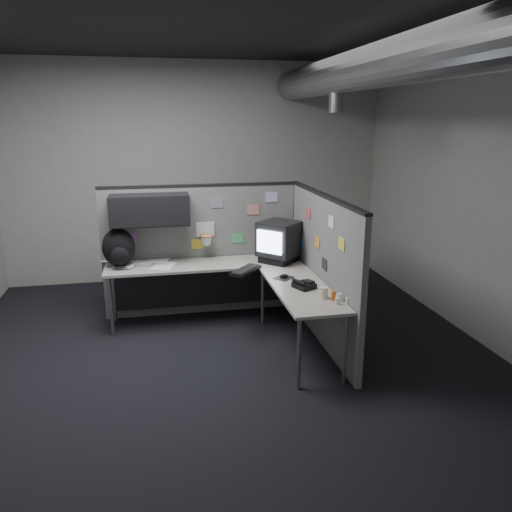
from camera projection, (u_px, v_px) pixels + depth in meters
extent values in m
cube|color=black|center=(225.00, 356.00, 5.20)|extent=(5.60, 5.60, 0.01)
cube|color=black|center=(219.00, 21.00, 4.34)|extent=(5.60, 5.60, 0.01)
cube|color=#9E9E99|center=(197.00, 173.00, 7.42)|extent=(5.60, 0.01, 3.20)
cube|color=#9E9E99|center=(313.00, 310.00, 2.12)|extent=(5.60, 0.01, 3.20)
cube|color=#9E9E99|center=(484.00, 195.00, 5.31)|extent=(0.01, 5.60, 3.20)
cylinder|color=slate|center=(367.00, 68.00, 4.71)|extent=(0.40, 5.49, 0.40)
cylinder|color=slate|center=(336.00, 99.00, 5.53)|extent=(0.16, 0.16, 0.30)
cube|color=slate|center=(203.00, 251.00, 6.19)|extent=(2.43, 0.06, 1.60)
cube|color=black|center=(201.00, 185.00, 5.98)|extent=(2.43, 0.07, 0.03)
cube|color=black|center=(295.00, 246.00, 6.42)|extent=(0.07, 0.07, 1.60)
cube|color=black|center=(150.00, 210.00, 5.73)|extent=(0.90, 0.35, 0.35)
cube|color=black|center=(150.00, 212.00, 5.57)|extent=(0.90, 0.02, 0.33)
cube|color=silver|center=(205.00, 229.00, 6.09)|extent=(0.22, 0.02, 0.18)
torus|color=#D85914|center=(206.00, 236.00, 6.02)|extent=(0.16, 0.16, 0.01)
cone|color=white|center=(206.00, 241.00, 6.04)|extent=(0.14, 0.14, 0.11)
cube|color=#B266B2|center=(130.00, 237.00, 5.94)|extent=(0.15, 0.01, 0.12)
cube|color=gray|center=(217.00, 203.00, 6.04)|extent=(0.15, 0.01, 0.12)
cube|color=#4CB266|center=(238.00, 238.00, 6.21)|extent=(0.15, 0.01, 0.12)
cube|color=#D87F7F|center=(253.00, 210.00, 6.15)|extent=(0.15, 0.01, 0.12)
cube|color=silver|center=(272.00, 197.00, 6.15)|extent=(0.15, 0.01, 0.12)
cube|color=gold|center=(198.00, 244.00, 6.12)|extent=(0.15, 0.01, 0.12)
cube|color=slate|center=(322.00, 270.00, 5.40)|extent=(0.06, 2.23, 1.60)
cube|color=black|center=(325.00, 196.00, 5.18)|extent=(0.07, 2.23, 0.03)
cube|color=#CC4C4C|center=(308.00, 213.00, 5.66)|extent=(0.01, 0.15, 0.12)
cube|color=orange|center=(317.00, 242.00, 5.39)|extent=(0.01, 0.15, 0.12)
cube|color=silver|center=(331.00, 222.00, 4.93)|extent=(0.01, 0.15, 0.12)
cube|color=#337FCC|center=(301.00, 242.00, 6.00)|extent=(0.01, 0.15, 0.12)
cube|color=#E5D84C|center=(341.00, 244.00, 4.69)|extent=(0.01, 0.15, 0.12)
cube|color=#26262D|center=(324.00, 264.00, 5.20)|extent=(0.01, 0.15, 0.12)
cube|color=#A09A91|center=(204.00, 265.00, 5.91)|extent=(2.30, 0.56, 0.03)
cube|color=#A09A91|center=(301.00, 288.00, 5.09)|extent=(0.56, 1.55, 0.03)
cube|color=black|center=(203.00, 284.00, 6.20)|extent=(2.18, 0.02, 0.55)
cylinder|color=gray|center=(111.00, 307.00, 5.59)|extent=(0.04, 0.04, 0.70)
cylinder|color=gray|center=(114.00, 294.00, 6.01)|extent=(0.04, 0.04, 0.70)
cylinder|color=gray|center=(263.00, 296.00, 5.93)|extent=(0.04, 0.04, 0.70)
cylinder|color=gray|center=(299.00, 354.00, 4.47)|extent=(0.04, 0.04, 0.70)
cylinder|color=gray|center=(345.00, 349.00, 4.56)|extent=(0.04, 0.04, 0.70)
cube|color=black|center=(279.00, 258.00, 5.99)|extent=(0.54, 0.53, 0.08)
cube|color=black|center=(279.00, 238.00, 5.92)|extent=(0.60, 0.60, 0.40)
cube|color=#D1E2F9|center=(269.00, 242.00, 5.74)|extent=(0.24, 0.25, 0.26)
cube|color=black|center=(245.00, 271.00, 5.58)|extent=(0.42, 0.46, 0.03)
cube|color=black|center=(245.00, 269.00, 5.57)|extent=(0.38, 0.42, 0.01)
cube|color=black|center=(284.00, 278.00, 5.37)|extent=(0.26, 0.26, 0.01)
ellipsoid|color=black|center=(284.00, 276.00, 5.36)|extent=(0.10, 0.07, 0.04)
cube|color=black|center=(304.00, 285.00, 5.05)|extent=(0.24, 0.25, 0.05)
cylinder|color=black|center=(299.00, 282.00, 5.01)|extent=(0.11, 0.18, 0.04)
cube|color=black|center=(309.00, 281.00, 5.06)|extent=(0.12, 0.13, 0.02)
cylinder|color=silver|center=(340.00, 297.00, 4.67)|extent=(0.06, 0.06, 0.08)
cylinder|color=silver|center=(337.00, 301.00, 4.60)|extent=(0.05, 0.05, 0.07)
cylinder|color=silver|center=(348.00, 301.00, 4.62)|extent=(0.05, 0.05, 0.06)
cylinder|color=#D85914|center=(333.00, 296.00, 4.71)|extent=(0.05, 0.05, 0.09)
cylinder|color=silver|center=(324.00, 293.00, 4.75)|extent=(0.10, 0.10, 0.11)
cube|color=white|center=(163.00, 266.00, 5.81)|extent=(0.32, 0.38, 0.00)
cube|color=white|center=(145.00, 261.00, 5.99)|extent=(0.32, 0.38, 0.00)
cube|color=white|center=(120.00, 263.00, 5.91)|extent=(0.32, 0.38, 0.00)
cube|color=white|center=(160.00, 260.00, 6.03)|extent=(0.32, 0.38, 0.00)
cube|color=white|center=(126.00, 264.00, 5.82)|extent=(0.32, 0.38, 0.00)
cube|color=white|center=(115.00, 258.00, 6.05)|extent=(0.32, 0.38, 0.00)
ellipsoid|color=black|center=(119.00, 248.00, 5.73)|extent=(0.42, 0.35, 0.45)
ellipsoid|color=black|center=(120.00, 256.00, 5.60)|extent=(0.23, 0.16, 0.20)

